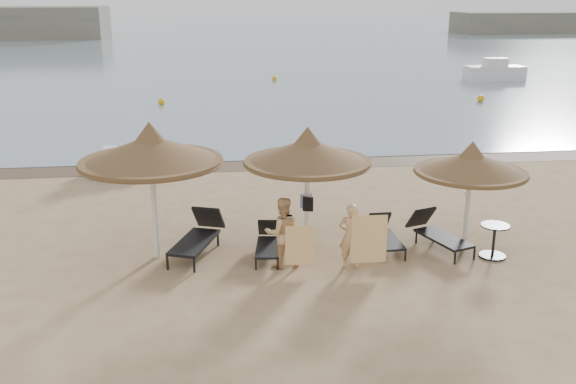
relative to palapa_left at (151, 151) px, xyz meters
name	(u,v)px	position (x,y,z in m)	size (l,w,h in m)	color
ground	(298,275)	(3.13, -1.38, -2.57)	(160.00, 160.00, 0.00)	tan
sea	(219,35)	(3.13, 78.62, -2.55)	(200.00, 140.00, 0.03)	slate
wet_sand_strip	(261,165)	(3.13, 8.02, -2.56)	(200.00, 1.60, 0.01)	brown
far_shore	(26,15)	(-21.97, 76.44, 0.34)	(150.00, 54.80, 12.00)	#756E58
palapa_left	(151,151)	(0.00, 0.00, 0.00)	(3.25, 3.25, 3.22)	white
palapa_center	(308,152)	(3.56, 0.15, -0.19)	(3.02, 3.02, 2.99)	white
palapa_right	(471,164)	(7.38, -0.29, -0.47)	(2.66, 2.66, 2.64)	white
lounger_far_left	(199,235)	(0.97, 0.20, -2.14)	(1.39, 2.22, 0.95)	black
lounger_near_left	(268,242)	(2.60, -0.17, -2.24)	(0.76, 1.68, 0.72)	black
lounger_near_right	(384,234)	(5.43, -0.06, -2.23)	(0.57, 1.68, 0.75)	black
lounger_far_right	(437,232)	(6.70, -0.21, -2.18)	(1.22, 2.00, 0.85)	black
side_table	(494,242)	(7.81, -0.96, -2.19)	(0.66, 0.66, 0.79)	black
person_left	(282,227)	(2.85, -0.89, -1.62)	(0.87, 0.57, 1.90)	tan
person_right	(351,231)	(4.36, -1.15, -1.69)	(0.81, 0.53, 1.76)	tan
towel_left	(300,245)	(3.20, -1.24, -1.93)	(0.65, 0.04, 0.92)	orange
towel_right	(369,239)	(4.71, -1.40, -1.80)	(0.79, 0.05, 1.11)	orange
bag_patterned	(306,201)	(3.56, 0.33, -1.43)	(0.29, 0.18, 0.35)	silver
bag_dark	(308,204)	(3.56, -0.01, -1.40)	(0.26, 0.15, 0.34)	black
pedal_boat	(122,164)	(-1.68, 7.42, -2.22)	(2.18, 1.50, 0.94)	#203F97
buoy_left	(161,102)	(-1.21, 21.26, -2.38)	(0.38, 0.38, 0.38)	#F6A20E
buoy_mid	(275,78)	(5.95, 30.35, -2.40)	(0.34, 0.34, 0.34)	#F6A20E
buoy_right	(481,99)	(16.51, 20.06, -2.37)	(0.40, 0.40, 0.40)	#F6A20E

